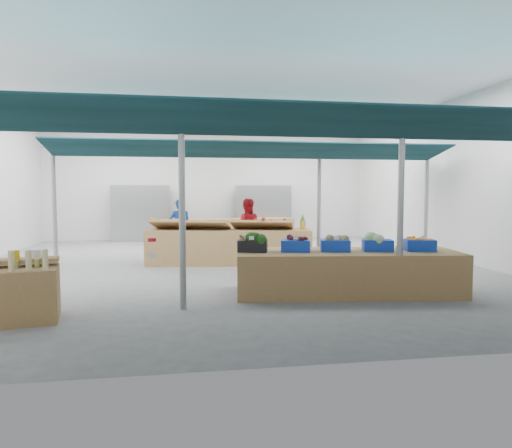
% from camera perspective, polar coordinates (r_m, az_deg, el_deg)
% --- Properties ---
extents(floor, '(13.00, 13.00, 0.00)m').
position_cam_1_polar(floor, '(11.11, -3.91, -5.22)').
color(floor, slate).
rests_on(floor, ground).
extents(hall, '(13.00, 13.00, 13.00)m').
position_cam_1_polar(hall, '(12.43, -4.57, 7.99)').
color(hall, silver).
rests_on(hall, ground).
extents(pole_grid, '(10.00, 4.60, 3.00)m').
position_cam_1_polar(pole_grid, '(9.34, 1.62, 4.20)').
color(pole_grid, gray).
rests_on(pole_grid, floor).
extents(awnings, '(9.50, 7.08, 0.30)m').
position_cam_1_polar(awnings, '(9.39, 1.63, 10.13)').
color(awnings, black).
rests_on(awnings, pole_grid).
extents(back_shelving_left, '(2.00, 0.50, 2.00)m').
position_cam_1_polar(back_shelving_left, '(17.01, -14.19, 1.26)').
color(back_shelving_left, '#B23F33').
rests_on(back_shelving_left, floor).
extents(back_shelving_right, '(2.00, 0.50, 2.00)m').
position_cam_1_polar(back_shelving_right, '(17.20, 0.91, 1.41)').
color(back_shelving_right, '#B23F33').
rests_on(back_shelving_right, floor).
extents(veg_counter, '(3.98, 1.74, 0.75)m').
position_cam_1_polar(veg_counter, '(8.20, 11.30, -5.93)').
color(veg_counter, olive).
rests_on(veg_counter, floor).
extents(fruit_counter, '(4.10, 1.52, 0.86)m').
position_cam_1_polar(fruit_counter, '(11.35, -3.37, -2.83)').
color(fruit_counter, olive).
rests_on(fruit_counter, floor).
extents(far_counter, '(4.73, 1.45, 0.84)m').
position_cam_1_polar(far_counter, '(16.17, -3.55, -0.83)').
color(far_counter, olive).
rests_on(far_counter, floor).
extents(vendor_left, '(0.63, 0.46, 1.60)m').
position_cam_1_polar(vendor_left, '(12.35, -9.44, -0.59)').
color(vendor_left, navy).
rests_on(vendor_left, floor).
extents(vendor_right, '(0.86, 0.71, 1.60)m').
position_cam_1_polar(vendor_right, '(12.47, -1.14, -0.49)').
color(vendor_right, '#AF151F').
rests_on(vendor_right, floor).
extents(crate_broccoli, '(0.57, 0.46, 0.35)m').
position_cam_1_polar(crate_broccoli, '(7.91, -0.42, -2.32)').
color(crate_broccoli, black).
rests_on(crate_broccoli, veg_counter).
extents(crate_beets, '(0.57, 0.46, 0.29)m').
position_cam_1_polar(crate_beets, '(7.97, 4.97, -2.47)').
color(crate_beets, '#1138BA').
rests_on(crate_beets, veg_counter).
extents(crate_celeriac, '(0.57, 0.46, 0.31)m').
position_cam_1_polar(crate_celeriac, '(8.08, 9.87, -2.34)').
color(crate_celeriac, '#1138BA').
rests_on(crate_celeriac, veg_counter).
extents(crate_cabbage, '(0.57, 0.46, 0.35)m').
position_cam_1_polar(crate_cabbage, '(8.27, 14.95, -2.18)').
color(crate_cabbage, '#1138BA').
rests_on(crate_cabbage, veg_counter).
extents(crate_carrots, '(0.57, 0.46, 0.29)m').
position_cam_1_polar(crate_carrots, '(8.53, 19.77, -2.42)').
color(crate_carrots, '#1138BA').
rests_on(crate_carrots, veg_counter).
extents(sparrow, '(0.12, 0.09, 0.11)m').
position_cam_1_polar(sparrow, '(7.77, -1.64, -1.78)').
color(sparrow, brown).
rests_on(sparrow, crate_broccoli).
extents(pole_ribbon, '(0.12, 0.12, 0.28)m').
position_cam_1_polar(pole_ribbon, '(6.66, -12.89, -2.12)').
color(pole_ribbon, red).
rests_on(pole_ribbon, pole_grid).
extents(apple_heap_yellow, '(2.02, 1.21, 0.27)m').
position_cam_1_polar(apple_heap_yellow, '(11.28, -8.25, 0.13)').
color(apple_heap_yellow, '#997247').
rests_on(apple_heap_yellow, fruit_counter).
extents(apple_heap_red, '(1.64, 1.09, 0.27)m').
position_cam_1_polar(apple_heap_red, '(11.19, 0.75, 0.14)').
color(apple_heap_red, '#997247').
rests_on(apple_heap_red, fruit_counter).
extents(pineapple, '(0.14, 0.14, 0.39)m').
position_cam_1_polar(pineapple, '(11.26, 5.85, 0.22)').
color(pineapple, '#8C6019').
rests_on(pineapple, fruit_counter).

